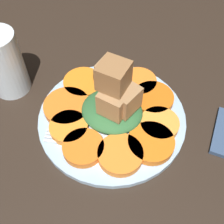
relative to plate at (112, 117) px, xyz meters
The scene contains 15 objects.
table_slab 1.52cm from the plate, ahead, with size 120.00×120.00×2.00cm, color black.
plate is the anchor object (origin of this frame).
carrot_slice_0 7.75cm from the plate, 135.50° to the right, with size 6.30×6.30×1.37cm, color orange.
carrot_slice_1 8.11cm from the plate, 101.74° to the right, with size 6.52×6.52×1.37cm, color orange.
carrot_slice_2 8.06cm from the plate, 58.83° to the right, with size 7.05×7.05×1.37cm, color orange.
carrot_slice_3 8.53cm from the plate, 21.43° to the right, with size 7.39×7.39×1.37cm, color orange.
carrot_slice_4 8.22cm from the plate, ahead, with size 6.47×6.47×1.37cm, color orange.
carrot_slice_5 8.01cm from the plate, 45.97° to the left, with size 7.23×7.23×1.37cm, color #D66014.
carrot_slice_6 8.63cm from the plate, 77.51° to the left, with size 6.72×6.72×1.37cm, color orange.
carrot_slice_7 8.19cm from the plate, 113.80° to the left, with size 6.56×6.56×1.37cm, color orange.
carrot_slice_8 8.77cm from the plate, 149.98° to the left, with size 7.15×7.15×1.37cm, color orange.
carrot_slice_9 7.97cm from the plate, 167.95° to the right, with size 8.05×8.05×1.37cm, color orange.
center_pile 4.63cm from the plate, 70.59° to the left, with size 10.41×9.37×11.26cm.
fork 5.66cm from the plate, 88.58° to the right, with size 18.65×6.44×0.40cm.
water_glass 21.00cm from the plate, behind, with size 6.78×6.78×11.95cm.
Camera 1 is at (10.56, -26.14, 42.04)cm, focal length 45.00 mm.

